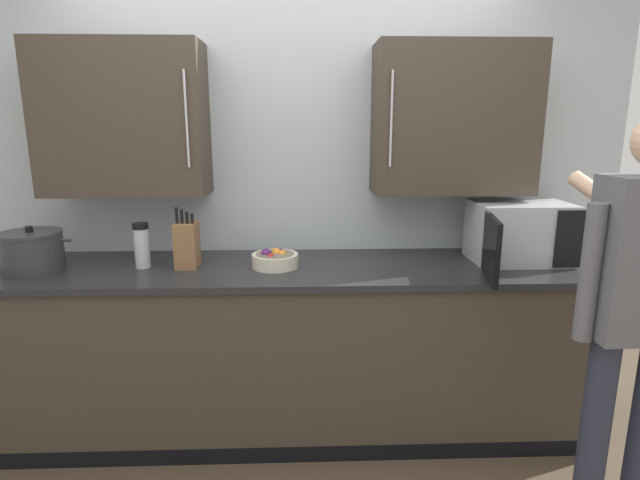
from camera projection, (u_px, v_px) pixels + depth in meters
The scene contains 8 objects.
back_wall_tiled at pixel (291, 167), 2.90m from camera, with size 3.89×0.44×2.65m.
counter_unit at pixel (293, 348), 2.78m from camera, with size 3.29×0.72×0.95m.
microwave_oven at pixel (515, 233), 2.72m from camera, with size 0.58×0.71×0.32m.
fruit_bowl at pixel (275, 259), 2.65m from camera, with size 0.24×0.24×0.10m.
thermos_flask at pixel (142, 245), 2.62m from camera, with size 0.08×0.08×0.24m.
knife_block at pixel (187, 244), 2.63m from camera, with size 0.11×0.15×0.32m.
stock_pot at pixel (32, 251), 2.56m from camera, with size 0.40×0.30×0.23m.
person_figure at pixel (636, 302), 1.88m from camera, with size 0.44×0.64×1.72m.
Camera 1 is at (0.06, -1.72, 1.68)m, focal length 28.30 mm.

